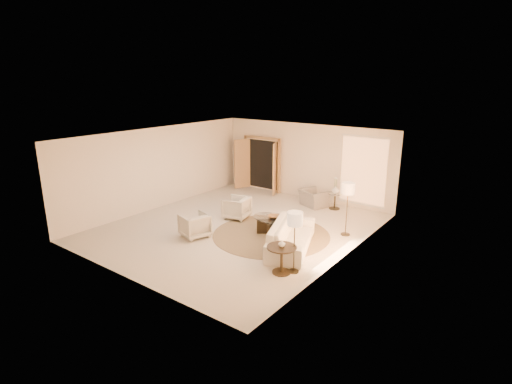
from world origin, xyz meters
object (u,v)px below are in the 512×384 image
Objects in this scene: coffee_table at (274,224)px; floor_lamp_near at (348,191)px; armchair_right at (195,224)px; end_table at (282,255)px; sofa at (291,236)px; side_table at (335,199)px; side_vase at (335,190)px; bowl at (274,217)px; accent_chair at (314,195)px; end_vase at (282,244)px; armchair_left at (236,207)px; floor_lamp_far at (295,222)px.

floor_lamp_near is (1.73, 1.18, 1.03)m from coffee_table.
armchair_right is 4.47m from floor_lamp_near.
armchair_right is 1.08× the size of end_table.
coffee_table is at bearing 128.55° from end_table.
coffee_table is 2.33m from floor_lamp_near.
side_table is (-0.55, 3.75, -0.01)m from sofa.
armchair_right reaches higher than end_table.
armchair_right is (-2.65, -0.96, 0.02)m from sofa.
end_table is (1.52, -1.91, 0.15)m from coffee_table.
side_vase is at bearing -13.12° from sofa.
armchair_right is 2.29m from bowl.
side_vase reaches higher than accent_chair.
armchair_right is 4.54× the size of end_vase.
bowl is at bearing -97.29° from side_table.
armchair_right reaches higher than bowl.
armchair_left is 0.47× the size of coffee_table.
side_vase reaches higher than armchair_right.
bowl is 1.27× the size of side_vase.
bowl is at bearing 90.00° from coffee_table.
side_table is at bearing 102.40° from end_table.
bowl is at bearing 149.51° from armchair_right.
bowl is (0.00, 0.00, 0.22)m from coffee_table.
coffee_table is at bearing 128.55° from end_vase.
armchair_right is at bearing -137.70° from bowl.
floor_lamp_far is (1.73, -1.70, 0.96)m from coffee_table.
floor_lamp_near is 2.88m from floor_lamp_far.
armchair_right reaches higher than sofa.
armchair_right is at bearing -113.98° from side_vase.
end_vase is (0.00, 0.00, 0.29)m from end_table.
armchair_left is at bearing 144.71° from end_table.
armchair_right is (0.05, -1.93, -0.01)m from armchair_left.
side_table is 0.36× the size of floor_lamp_near.
side_table is 0.38× the size of floor_lamp_far.
armchair_right is 4.76m from accent_chair.
end_vase is (1.12, -5.08, 0.40)m from side_table.
bowl is at bearing -145.73° from floor_lamp_near.
bowl is (-0.96, 0.58, 0.17)m from sofa.
floor_lamp_near is 4.60× the size of bowl.
floor_lamp_near is at bearing 34.27° from bowl.
floor_lamp_far is (0.20, 0.21, 0.81)m from end_table.
coffee_table is (1.74, -0.40, -0.09)m from armchair_left.
floor_lamp_near is at bearing 90.00° from floor_lamp_far.
sofa is 14.56× the size of end_vase.
coffee_table is at bearing 37.51° from sofa.
armchair_left reaches higher than bowl.
bowl is at bearing 128.55° from end_vase.
armchair_left reaches higher than side_table.
side_table is 1.66× the size of bowl.
end_vase reaches higher than bowl.
side_table is at bearing 129.63° from armchair_left.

